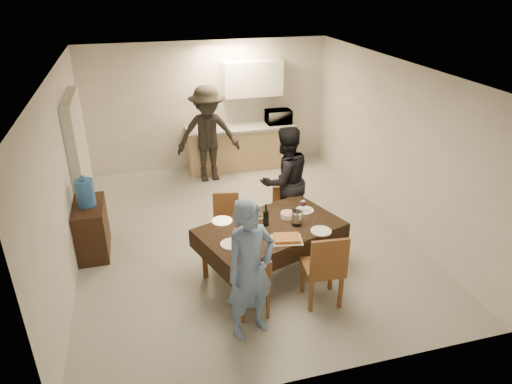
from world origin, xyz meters
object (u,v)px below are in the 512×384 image
wine_bottle (266,215)px  person_kitchen (208,134)px  savoury_tart (287,238)px  microwave (279,117)px  water_jug (85,193)px  water_pitcher (297,218)px  dining_table (270,229)px  person_near (250,270)px  console (92,229)px  person_far (285,181)px

wine_bottle → person_kitchen: bearing=93.5°
savoury_tart → microwave: 4.36m
water_jug → wine_bottle: water_jug is taller
water_jug → person_kitchen: bearing=45.5°
water_pitcher → savoury_tart: bearing=-127.1°
dining_table → wine_bottle: size_ratio=6.73×
microwave → water_jug: bearing=35.2°
savoury_tart → person_near: bearing=-134.1°
console → microwave: size_ratio=1.63×
dining_table → microwave: (1.32, 3.79, 0.36)m
wine_bottle → water_pitcher: bearing=-14.0°
wine_bottle → microwave: (1.37, 3.74, 0.17)m
person_kitchen → water_pitcher: bearing=-79.9°
console → person_far: bearing=-2.5°
water_jug → person_far: bearing=-2.5°
person_near → microwave: bearing=48.6°
wine_bottle → person_near: size_ratio=0.19×
savoury_tart → person_near: 0.94m
water_jug → water_pitcher: size_ratio=1.87×
console → savoury_tart: 2.95m
savoury_tart → microwave: (1.22, 4.17, 0.30)m
microwave → console: bearing=35.2°
water_pitcher → dining_table: bearing=171.9°
water_jug → microwave: (3.70, 2.61, 0.07)m
wine_bottle → person_near: 1.21m
person_kitchen → person_far: bearing=-70.7°
savoury_tart → water_jug: bearing=147.8°
dining_table → console: size_ratio=2.50×
dining_table → person_near: size_ratio=1.25×
savoury_tart → person_kitchen: person_kitchen is taller
wine_bottle → microwave: 3.99m
water_pitcher → microwave: bearing=75.8°
microwave → person_near: (-1.87, -4.84, -0.21)m
water_pitcher → person_near: (-0.90, -1.00, 0.01)m
console → person_kitchen: bearing=45.5°
microwave → person_kitchen: 1.64m
water_pitcher → person_near: person_near is taller
water_jug → person_near: (1.83, -2.23, -0.13)m
savoury_tart → person_kitchen: 3.75m
wine_bottle → water_pitcher: (0.40, -0.10, -0.05)m
dining_table → console: console is taller
water_jug → person_kitchen: (2.13, 2.16, -0.03)m
water_jug → person_near: person_near is taller
person_kitchen → microwave: bearing=15.9°
dining_table → person_kitchen: bearing=74.9°
savoury_tart → person_kitchen: bearing=95.4°
person_far → person_kitchen: size_ratio=0.92×
water_jug → wine_bottle: bearing=-25.9°
water_pitcher → water_jug: bearing=155.7°
water_pitcher → savoury_tart: size_ratio=0.54×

